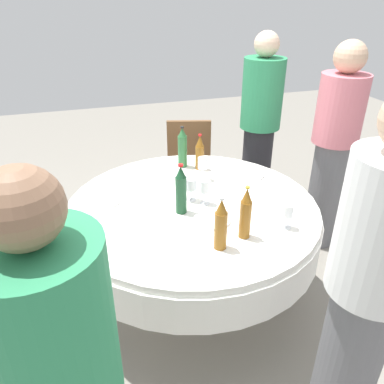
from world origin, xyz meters
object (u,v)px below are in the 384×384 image
Objects in this scene: person_inner at (368,292)px; person_left at (260,128)px; bottle_dark_green_west at (181,190)px; person_west at (333,147)px; bottle_amber_inner at (246,214)px; bottle_green_mid at (182,148)px; chair_rear at (189,153)px; plate_near at (103,201)px; plate_far at (212,220)px; dining_table at (192,223)px; wine_glass_right at (205,187)px; wine_glass_south at (191,185)px; bottle_amber_left at (200,153)px; wine_glass_mid at (203,164)px; wine_glass_rear at (91,228)px; wine_glass_near at (288,212)px; bottle_amber_south at (221,225)px; plate_north at (246,174)px.

person_left is at bearing -123.30° from person_inner.
person_west is at bearing 16.39° from bottle_dark_green_west.
person_left is (0.72, 1.30, -0.02)m from bottle_amber_inner.
bottle_green_mid is 0.87m from chair_rear.
plate_far is at bearing -35.35° from plate_near.
bottle_dark_green_west is 1.50m from chair_rear.
bottle_amber_inner is 0.98× the size of bottle_green_mid.
wine_glass_right is at bearing -14.97° from dining_table.
dining_table is at bearing 103.05° from plate_far.
person_west is at bearing -12.65° from bottle_green_mid.
bottle_green_mid is 0.85m from person_left.
bottle_dark_green_west is at bearing -90.46° from person_left.
person_left is at bearing 43.86° from wine_glass_south.
bottle_amber_left is 0.18m from wine_glass_mid.
dining_table is 0.72m from wine_glass_rear.
bottle_dark_green_west reaches higher than wine_glass_right.
bottle_amber_inner is at bearing -69.61° from person_west.
chair_rear is (-0.85, 0.99, -0.33)m from person_west.
wine_glass_near reaches higher than chair_rear.
bottle_amber_left is at bearing 103.74° from wine_glass_near.
person_inner reaches higher than wine_glass_rear.
wine_glass_mid is at bearing -74.28° from bottle_green_mid.
wine_glass_near is (0.42, -0.41, 0.24)m from dining_table.
wine_glass_near is 0.17× the size of chair_rear.
wine_glass_rear is (-0.78, 0.16, -0.03)m from bottle_amber_inner.
bottle_green_mid is 0.19× the size of person_west.
wine_glass_mid is at bearing 73.87° from wine_glass_right.
bottle_amber_left is 0.14m from bottle_green_mid.
wine_glass_south is 0.17× the size of chair_rear.
bottle_amber_south is 1.04m from bottle_green_mid.
bottle_amber_south reaches higher than bottle_amber_left.
wine_glass_right reaches higher than wine_glass_rear.
wine_glass_south is 0.54m from plate_north.
wine_glass_south is at bearing 78.77° from dining_table.
person_inner is at bearing -72.08° from wine_glass_south.
plate_north reaches higher than dining_table.
chair_rear is (0.37, 1.30, -0.08)m from dining_table.
bottle_amber_left is at bearing 87.33° from bottle_amber_inner.
person_inner is (0.37, -1.14, 0.04)m from wine_glass_south.
plate_far is at bearing -97.18° from wine_glass_right.
bottle_green_mid is at bearing 87.86° from wine_glass_right.
bottle_amber_south is 0.72m from person_inner.
person_inner is at bearing -65.38° from bottle_dark_green_west.
bottle_green_mid is at bearing 48.89° from wine_glass_rear.
plate_near is (-0.60, 0.21, -0.11)m from wine_glass_right.
wine_glass_rear reaches higher than plate_north.
bottle_amber_south reaches higher than wine_glass_near.
bottle_amber_inner is at bearing -59.87° from plate_far.
bottle_amber_left is at bearing 77.58° from plate_far.
wine_glass_right is at bearing 131.81° from wine_glass_near.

